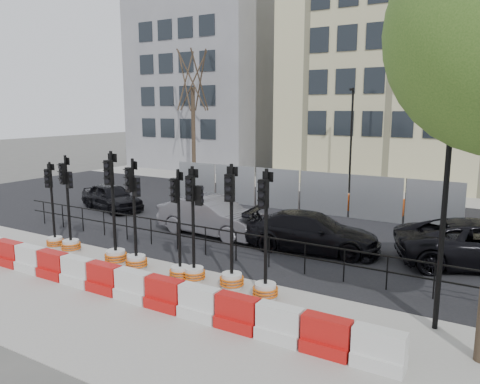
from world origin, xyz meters
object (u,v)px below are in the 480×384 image
Objects in this scene: traffic_signal_h at (265,273)px; car_c at (312,232)px; lamp_post_near at (446,189)px; traffic_signal_d at (135,243)px; traffic_signal_a at (54,230)px; car_a at (112,197)px.

traffic_signal_h is 4.53m from car_c.
traffic_signal_h is 0.70× the size of car_c.
traffic_signal_d is (-8.60, -0.45, -2.40)m from lamp_post_near.
traffic_signal_a is 0.63× the size of car_c.
lamp_post_near is 1.74× the size of traffic_signal_d.
traffic_signal_d is 4.50m from traffic_signal_h.
traffic_signal_a is 0.89× the size of traffic_signal_h.
traffic_signal_a reaches higher than car_c.
traffic_signal_d reaches higher than car_a.
car_c is (8.04, 4.32, 0.04)m from traffic_signal_a.
lamp_post_near is 1.75× the size of traffic_signal_h.
car_c is at bearing 138.84° from lamp_post_near.
lamp_post_near is 1.95× the size of traffic_signal_a.
car_a is (-11.40, 5.67, -0.06)m from traffic_signal_h.
traffic_signal_h is 12.73m from car_a.
car_a is 0.83× the size of car_c.
traffic_signal_d reaches higher than traffic_signal_a.
traffic_signal_a is at bearing 110.56° from car_c.
traffic_signal_a is at bearing -178.80° from lamp_post_near.
traffic_signal_h is (8.58, -0.18, 0.07)m from traffic_signal_a.
lamp_post_near reaches higher than traffic_signal_a.
traffic_signal_h reaches higher than traffic_signal_a.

